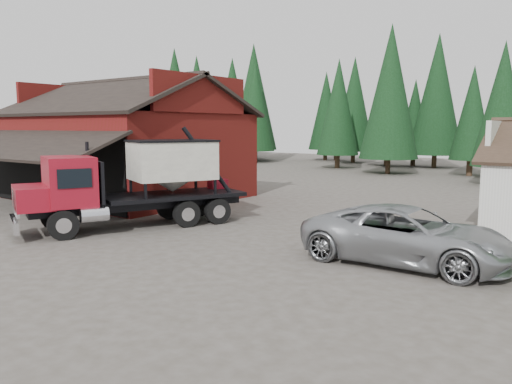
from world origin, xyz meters
The scene contains 8 objects.
ground centered at (0.00, 0.00, 0.00)m, with size 120.00×120.00×0.00m, color #484238.
red_barn centered at (-11.00, 9.90, 2.69)m, with size 12.80×13.63×7.18m.
conifer_backdrop centered at (0.00, 42.00, 0.00)m, with size 76.00×16.00×16.00m, color black, non-canonical shape.
near_pine_a centered at (-22.00, 28.00, 6.39)m, with size 4.40×4.40×11.40m.
near_pine_b centered at (6.00, 30.00, 5.89)m, with size 3.96×3.96×10.40m.
near_pine_d centered at (-4.00, 34.00, 7.39)m, with size 5.28×5.28×13.40m.
feed_truck centered at (-3.36, 4.02, 2.00)m, with size 6.20×9.69×4.29m.
silver_car centered at (8.00, 5.15, 0.90)m, with size 2.98×6.47×1.80m, color #A1A4A8.
Camera 1 is at (13.17, -9.93, 4.25)m, focal length 35.00 mm.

